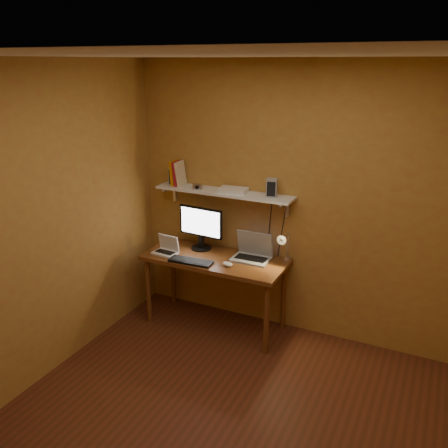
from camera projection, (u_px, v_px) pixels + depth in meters
The scene contains 14 objects.
room at pixel (229, 269), 3.05m from camera, with size 3.44×3.24×2.64m.
desk at pixel (215, 265), 4.65m from camera, with size 1.40×0.60×0.75m.
wall_shelf at pixel (224, 193), 4.59m from camera, with size 1.40×0.25×0.21m.
monitor at pixel (201, 226), 4.76m from camera, with size 0.49×0.22×0.44m.
laptop at pixel (253, 252), 4.58m from camera, with size 0.36×0.26×0.27m.
netbook at pixel (167, 248), 4.72m from camera, with size 0.25×0.19×0.18m.
keyboard at pixel (191, 261), 4.51m from camera, with size 0.42×0.14×0.02m, color black.
mouse at pixel (228, 264), 4.43m from camera, with size 0.11×0.07×0.04m, color white.
desk_lamp at pixel (284, 244), 4.39m from camera, with size 0.09×0.23×0.38m.
speaker_left at pixel (175, 176), 4.79m from camera, with size 0.10×0.10×0.18m, color gray.
speaker_right at pixel (272, 188), 4.36m from camera, with size 0.10×0.10×0.17m, color gray.
books at pixel (178, 173), 4.77m from camera, with size 0.14×0.17×0.25m.
shelf_camera at pixel (197, 187), 4.62m from camera, with size 0.10×0.05×0.06m.
router at pixel (233, 190), 4.53m from camera, with size 0.27×0.18×0.04m, color white.
Camera 1 is at (1.18, -2.52, 2.57)m, focal length 38.00 mm.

